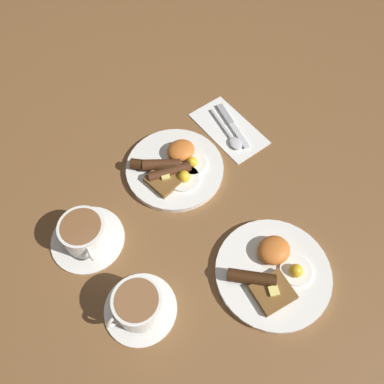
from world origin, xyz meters
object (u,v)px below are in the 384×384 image
teacup_near (85,234)px  knife (231,123)px  spoon (232,139)px  breakfast_plate_far (273,271)px  breakfast_plate_near (174,167)px  teacup_far (138,305)px

teacup_near → knife: size_ratio=1.01×
knife → spoon: 0.06m
spoon → teacup_near: bearing=-76.7°
teacup_near → breakfast_plate_far: bearing=136.6°
breakfast_plate_near → knife: breakfast_plate_near is taller
breakfast_plate_far → spoon: (-0.14, -0.34, -0.00)m
teacup_far → knife: teacup_far is taller
teacup_near → spoon: (-0.44, -0.06, -0.02)m
breakfast_plate_near → teacup_far: 0.35m
teacup_near → spoon: 0.44m
breakfast_plate_near → teacup_far: size_ratio=1.63×
breakfast_plate_near → teacup_near: teacup_near is taller
breakfast_plate_far → knife: 0.42m
breakfast_plate_near → teacup_far: teacup_far is taller
spoon → breakfast_plate_near: bearing=-84.3°
teacup_near → knife: 0.48m
breakfast_plate_far → teacup_near: 0.41m
teacup_near → knife: teacup_near is taller
breakfast_plate_near → teacup_far: (0.24, 0.26, 0.02)m
breakfast_plate_far → knife: bearing=-113.5°
knife → spoon: bearing=-23.4°
breakfast_plate_near → knife: size_ratio=1.49×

